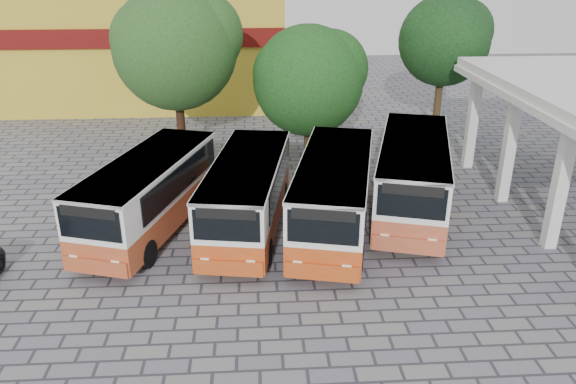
{
  "coord_description": "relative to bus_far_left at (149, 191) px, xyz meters",
  "views": [
    {
      "loc": [
        -3.11,
        -16.23,
        10.2
      ],
      "look_at": [
        -1.85,
        4.14,
        1.5
      ],
      "focal_mm": 35.0,
      "sensor_mm": 36.0,
      "label": 1
    }
  ],
  "objects": [
    {
      "name": "bus_far_left",
      "position": [
        0.0,
        0.0,
        0.0
      ],
      "size": [
        4.79,
        8.72,
        2.96
      ],
      "rotation": [
        0.0,
        0.0,
        -0.3
      ],
      "color": "#AA4420",
      "rests_on": "ground"
    },
    {
      "name": "bus_centre_left",
      "position": [
        3.81,
        -0.24,
        -0.01
      ],
      "size": [
        3.74,
        8.46,
        2.94
      ],
      "rotation": [
        0.0,
        0.0,
        -0.16
      ],
      "color": "#B54011",
      "rests_on": "ground"
    },
    {
      "name": "shophouse_block",
      "position": [
        -3.76,
        21.89,
        2.45
      ],
      "size": [
        20.4,
        10.4,
        8.3
      ],
      "color": "gold",
      "rests_on": "ground"
    },
    {
      "name": "ground",
      "position": [
        7.24,
        -4.09,
        -1.71
      ],
      "size": [
        90.0,
        90.0,
        0.0
      ],
      "primitive_type": "plane",
      "color": "slate",
      "rests_on": "ground"
    },
    {
      "name": "tree_left",
      "position": [
        0.28,
        9.09,
        4.24
      ],
      "size": [
        6.62,
        6.31,
        8.9
      ],
      "color": "#331E10",
      "rests_on": "ground"
    },
    {
      "name": "bus_far_right",
      "position": [
        10.64,
        1.0,
        0.11
      ],
      "size": [
        4.98,
        9.27,
        3.16
      ],
      "rotation": [
        0.0,
        0.0,
        -0.28
      ],
      "color": "#AE4B2C",
      "rests_on": "ground"
    },
    {
      "name": "bus_centre_right",
      "position": [
        7.14,
        -0.62,
        0.06
      ],
      "size": [
        4.39,
        8.92,
        3.06
      ],
      "rotation": [
        0.0,
        0.0,
        -0.22
      ],
      "color": "#B33E10",
      "rests_on": "ground"
    },
    {
      "name": "tree_right",
      "position": [
        14.87,
        11.12,
        4.17
      ],
      "size": [
        5.29,
        5.04,
        8.24
      ],
      "color": "#48331E",
      "rests_on": "ground"
    },
    {
      "name": "tree_middle",
      "position": [
        7.04,
        8.53,
        2.61
      ],
      "size": [
        6.0,
        5.71,
        6.99
      ],
      "color": "#382B16",
      "rests_on": "ground"
    }
  ]
}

